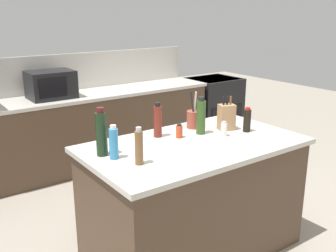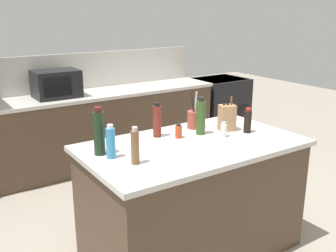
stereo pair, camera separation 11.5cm
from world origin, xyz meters
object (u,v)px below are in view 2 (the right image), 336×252
(utensil_crock, at_px, (194,119))
(wine_bottle, at_px, (99,132))
(soy_sauce_bottle, at_px, (248,121))
(salt_shaker, at_px, (224,130))
(dish_soap_bottle, at_px, (111,142))
(knife_block, at_px, (227,117))
(spice_jar_paprika, at_px, (179,131))
(microwave, at_px, (56,84))
(pepper_grinder, at_px, (135,147))
(range_oven, at_px, (219,108))
(vinegar_bottle, at_px, (157,121))
(olive_oil_bottle, at_px, (201,117))

(utensil_crock, xyz_separation_m, wine_bottle, (-0.95, -0.15, 0.08))
(soy_sauce_bottle, distance_m, wine_bottle, 1.26)
(salt_shaker, distance_m, dish_soap_bottle, 0.97)
(knife_block, distance_m, spice_jar_paprika, 0.46)
(microwave, xyz_separation_m, knife_block, (0.77, -2.09, -0.04))
(soy_sauce_bottle, relative_size, wine_bottle, 0.61)
(dish_soap_bottle, xyz_separation_m, pepper_grinder, (0.09, -0.19, 0.01))
(microwave, distance_m, pepper_grinder, 2.34)
(range_oven, distance_m, utensil_crock, 2.75)
(microwave, bearing_deg, vinegar_bottle, -84.34)
(pepper_grinder, height_order, spice_jar_paprika, pepper_grinder)
(vinegar_bottle, bearing_deg, utensil_crock, 3.72)
(range_oven, relative_size, knife_block, 3.17)
(salt_shaker, distance_m, pepper_grinder, 0.89)
(utensil_crock, bearing_deg, soy_sauce_bottle, -49.88)
(dish_soap_bottle, height_order, spice_jar_paprika, dish_soap_bottle)
(pepper_grinder, bearing_deg, olive_oil_bottle, 19.74)
(microwave, xyz_separation_m, utensil_crock, (0.58, -1.88, -0.08))
(salt_shaker, xyz_separation_m, dish_soap_bottle, (-0.96, 0.08, 0.06))
(soy_sauce_bottle, height_order, pepper_grinder, pepper_grinder)
(knife_block, bearing_deg, microwave, 127.39)
(dish_soap_bottle, height_order, soy_sauce_bottle, dish_soap_bottle)
(microwave, distance_m, dish_soap_bottle, 2.16)
(soy_sauce_bottle, bearing_deg, microwave, 111.44)
(range_oven, relative_size, salt_shaker, 7.41)
(wine_bottle, distance_m, pepper_grinder, 0.32)
(wine_bottle, xyz_separation_m, pepper_grinder, (0.12, -0.30, -0.04))
(microwave, bearing_deg, salt_shaker, -74.01)
(range_oven, height_order, salt_shaker, salt_shaker)
(microwave, bearing_deg, olive_oil_bottle, -75.70)
(olive_oil_bottle, height_order, vinegar_bottle, olive_oil_bottle)
(salt_shaker, height_order, dish_soap_bottle, dish_soap_bottle)
(soy_sauce_bottle, bearing_deg, salt_shaker, 175.09)
(soy_sauce_bottle, xyz_separation_m, wine_bottle, (-1.24, 0.20, 0.06))
(knife_block, bearing_deg, range_oven, 67.29)
(wine_bottle, bearing_deg, salt_shaker, -10.32)
(knife_block, bearing_deg, olive_oil_bottle, -171.88)
(utensil_crock, bearing_deg, vinegar_bottle, -176.28)
(wine_bottle, relative_size, vinegar_bottle, 1.22)
(range_oven, xyz_separation_m, pepper_grinder, (-2.76, -2.32, 0.59))
(soy_sauce_bottle, height_order, spice_jar_paprika, soy_sauce_bottle)
(soy_sauce_bottle, bearing_deg, pepper_grinder, -175.22)
(range_oven, relative_size, wine_bottle, 2.65)
(microwave, bearing_deg, pepper_grinder, -95.96)
(range_oven, xyz_separation_m, utensil_crock, (-1.93, -1.88, 0.56))
(range_oven, height_order, microwave, microwave)
(range_oven, relative_size, microwave, 1.80)
(microwave, distance_m, vinegar_bottle, 1.92)
(microwave, height_order, knife_block, microwave)
(soy_sauce_bottle, distance_m, vinegar_bottle, 0.76)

